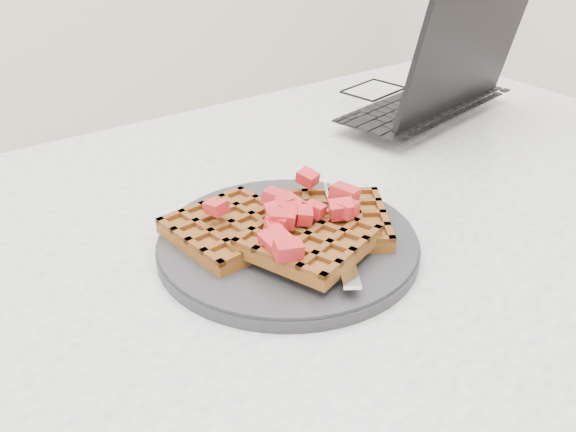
{
  "coord_description": "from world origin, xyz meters",
  "views": [
    {
      "loc": [
        -0.38,
        -0.48,
        1.1
      ],
      "look_at": [
        -0.06,
        -0.02,
        0.79
      ],
      "focal_mm": 40.0,
      "sensor_mm": 36.0,
      "label": 1
    }
  ],
  "objects": [
    {
      "name": "table",
      "position": [
        0.0,
        0.0,
        0.64
      ],
      "size": [
        1.2,
        0.8,
        0.75
      ],
      "color": "silver",
      "rests_on": "ground"
    },
    {
      "name": "plate",
      "position": [
        -0.06,
        -0.02,
        0.76
      ],
      "size": [
        0.27,
        0.27,
        0.02
      ],
      "primitive_type": "cylinder",
      "color": "#232326",
      "rests_on": "table"
    },
    {
      "name": "waffles",
      "position": [
        -0.06,
        -0.03,
        0.78
      ],
      "size": [
        0.23,
        0.2,
        0.03
      ],
      "color": "brown",
      "rests_on": "plate"
    },
    {
      "name": "strawberry_pile",
      "position": [
        -0.06,
        -0.02,
        0.8
      ],
      "size": [
        0.15,
        0.15,
        0.02
      ],
      "primitive_type": null,
      "color": "maroon",
      "rests_on": "waffles"
    },
    {
      "name": "fork",
      "position": [
        -0.02,
        -0.06,
        0.77
      ],
      "size": [
        0.12,
        0.16,
        0.02
      ],
      "primitive_type": null,
      "rotation": [
        0.0,
        0.0,
        -0.57
      ],
      "color": "silver",
      "rests_on": "plate"
    },
    {
      "name": "laptop",
      "position": [
        0.33,
        0.19,
        0.79
      ],
      "size": [
        0.34,
        0.28,
        0.21
      ],
      "rotation": [
        0.0,
        0.0,
        3.34
      ],
      "color": "black",
      "rests_on": "table"
    }
  ]
}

